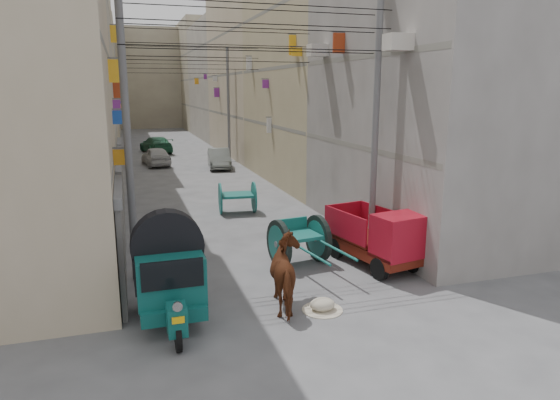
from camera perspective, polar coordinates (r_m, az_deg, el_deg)
name	(u,v)px	position (r m, az deg, el deg)	size (l,w,h in m)	color
ground	(347,371)	(9.92, 7.62, -18.84)	(140.00, 140.00, 0.00)	#4E4E51
building_row_left	(59,71)	(41.99, -23.93, 13.32)	(8.00, 62.00, 14.00)	tan
building_row_right	(264,73)	(43.38, -1.79, 14.31)	(8.00, 62.00, 14.00)	gray
end_cap_building	(147,79)	(73.73, -14.91, 13.22)	(22.00, 10.00, 13.00)	tan
shutters_left	(121,196)	(18.37, -17.73, 0.49)	(0.18, 14.40, 2.88)	#515156
signboards	(189,119)	(29.56, -10.32, 9.05)	(8.22, 40.52, 5.67)	silver
ac_units	(356,16)	(17.12, 8.73, 20.11)	(0.70, 6.55, 3.35)	beige
utility_poles	(201,113)	(24.93, -8.98, 9.79)	(7.40, 22.20, 8.00)	#5F6062
overhead_cables	(208,50)	(22.39, -8.19, 16.60)	(7.40, 22.52, 1.12)	black
auto_rickshaw	(169,273)	(11.48, -12.60, -8.10)	(1.61, 2.80, 1.96)	black
tonga_cart	(299,240)	(14.93, 2.19, -4.60)	(1.67, 3.30, 1.43)	black
mini_truck	(382,241)	(14.80, 11.56, -4.57)	(1.98, 3.37, 1.78)	black
second_cart	(237,197)	(21.10, -4.91, 0.37)	(1.62, 1.46, 1.32)	#145B54
feed_sack	(322,304)	(12.14, 4.87, -11.79)	(0.61, 0.49, 0.30)	beige
horse	(290,274)	(12.01, 1.09, -8.46)	(0.91, 1.99, 1.68)	brown
distant_car_white	(156,156)	(35.35, -14.00, 4.89)	(1.53, 3.80, 1.29)	#BBBBBB
distant_car_grey	(219,158)	(33.43, -6.98, 4.74)	(1.36, 3.91, 1.29)	#5D625F
distant_car_green	(156,145)	(42.46, -13.98, 6.15)	(1.86, 4.57, 1.33)	#1F5C3D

